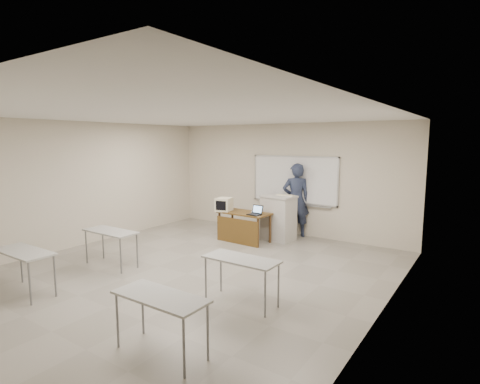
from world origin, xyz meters
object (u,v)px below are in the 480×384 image
Objects in this scene: crt_monitor at (224,204)px; laptop at (255,212)px; mouse at (252,212)px; podium at (278,218)px; presenter at (296,200)px; instructor_desk at (242,222)px; keyboard at (285,195)px; whiteboard at (294,180)px.

laptop is at bearing -12.47° from crt_monitor.
laptop is 0.27m from mouse.
presenter reaches higher than podium.
podium is 0.74m from presenter.
mouse is (0.75, 0.17, -0.15)m from crt_monitor.
presenter reaches higher than instructor_desk.
presenter reaches higher than mouse.
crt_monitor is 0.91× the size of keyboard.
instructor_desk is 1.62m from presenter.
whiteboard is 2.15× the size of podium.
podium reaches higher than mouse.
instructor_desk is 3.19× the size of crt_monitor.
crt_monitor is at bearing -172.74° from laptop.
mouse is at bearing -134.01° from keyboard.
laptop is at bearing 0.40° from instructor_desk.
presenter is (0.45, 1.32, 0.17)m from laptop.
instructor_desk is 1.14× the size of podium.
instructor_desk is (-0.70, -1.48, -0.95)m from whiteboard.
podium is 2.55× the size of keyboard.
keyboard is 0.55m from presenter.
podium is at bearing -93.81° from whiteboard.
keyboard is at bearing -81.82° from whiteboard.
podium is (-0.05, -0.77, -0.90)m from whiteboard.
instructor_desk is at bearing -159.04° from mouse.
crt_monitor is at bearing -129.95° from whiteboard.
crt_monitor is at bearing -175.74° from instructor_desk.
presenter reaches higher than keyboard.
laptop is at bearing 38.90° from presenter.
laptop is (-0.30, -1.49, -0.68)m from whiteboard.
keyboard is 0.23× the size of presenter.
whiteboard is 28.01× the size of mouse.
crt_monitor is 4.67× the size of mouse.
laptop is at bearing -102.73° from podium.
podium is at bearing 50.30° from instructor_desk.
whiteboard reaches higher than mouse.
podium is 0.80m from laptop.
crt_monitor is at bearing -142.67° from podium.
crt_monitor is 1.59m from keyboard.
instructor_desk is at bearing -135.79° from keyboard.
presenter reaches higher than laptop.
mouse is 0.20× the size of keyboard.
mouse is at bearing -123.04° from podium.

